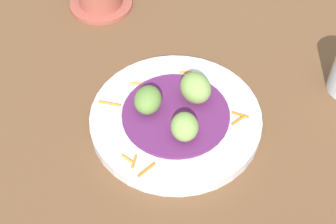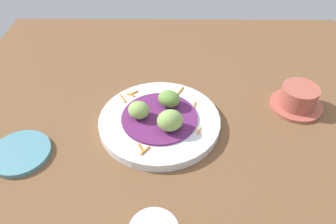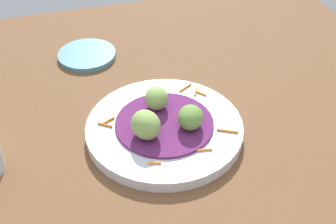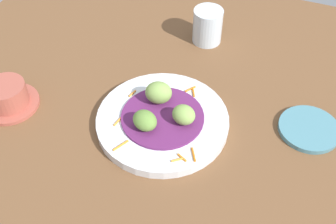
# 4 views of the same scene
# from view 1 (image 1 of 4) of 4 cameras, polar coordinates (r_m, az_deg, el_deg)

# --- Properties ---
(table_surface) EXTENTS (1.10, 1.10, 0.02)m
(table_surface) POSITION_cam_1_polar(r_m,az_deg,el_deg) (0.82, 1.63, 0.60)
(table_surface) COLOR brown
(table_surface) RESTS_ON ground
(main_plate) EXTENTS (0.27, 0.27, 0.02)m
(main_plate) POSITION_cam_1_polar(r_m,az_deg,el_deg) (0.78, 0.89, -0.83)
(main_plate) COLOR silver
(main_plate) RESTS_ON table_surface
(cabbage_bed) EXTENTS (0.17, 0.17, 0.01)m
(cabbage_bed) POSITION_cam_1_polar(r_m,az_deg,el_deg) (0.77, 0.90, -0.24)
(cabbage_bed) COLOR #60235B
(cabbage_bed) RESTS_ON main_plate
(carrot_garnish) EXTENTS (0.19, 0.22, 0.00)m
(carrot_garnish) POSITION_cam_1_polar(r_m,az_deg,el_deg) (0.76, -0.48, -1.12)
(carrot_garnish) COLOR orange
(carrot_garnish) RESTS_ON main_plate
(guac_scoop_left) EXTENTS (0.05, 0.05, 0.04)m
(guac_scoop_left) POSITION_cam_1_polar(r_m,az_deg,el_deg) (0.72, 1.92, -1.71)
(guac_scoop_left) COLOR #84A851
(guac_scoop_left) RESTS_ON cabbage_bed
(guac_scoop_center) EXTENTS (0.06, 0.06, 0.05)m
(guac_scoop_center) POSITION_cam_1_polar(r_m,az_deg,el_deg) (0.77, 3.19, 2.81)
(guac_scoop_center) COLOR #84A851
(guac_scoop_center) RESTS_ON cabbage_bed
(guac_scoop_right) EXTENTS (0.06, 0.06, 0.04)m
(guac_scoop_right) POSITION_cam_1_polar(r_m,az_deg,el_deg) (0.76, -2.33, 1.41)
(guac_scoop_right) COLOR olive
(guac_scoop_right) RESTS_ON cabbage_bed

